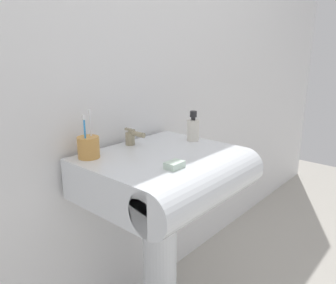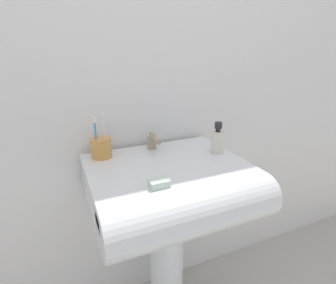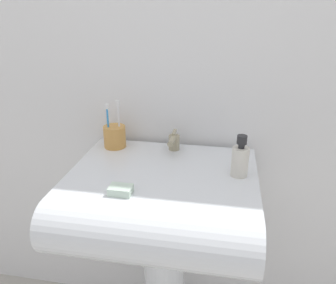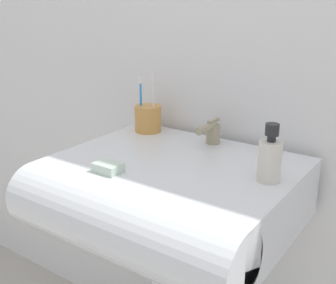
# 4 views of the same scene
# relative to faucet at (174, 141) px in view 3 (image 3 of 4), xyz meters

# --- Properties ---
(wall_back) EXTENTS (5.00, 0.05, 2.40)m
(wall_back) POSITION_rel_faucet_xyz_m (-0.01, 0.11, 0.28)
(wall_back) COLOR white
(wall_back) RESTS_ON ground
(sink_basin) EXTENTS (0.62, 0.55, 0.17)m
(sink_basin) POSITION_rel_faucet_xyz_m (-0.01, -0.23, -0.12)
(sink_basin) COLOR white
(sink_basin) RESTS_ON sink_pedestal
(faucet) EXTENTS (0.04, 0.12, 0.07)m
(faucet) POSITION_rel_faucet_xyz_m (0.00, 0.00, 0.00)
(faucet) COLOR tan
(faucet) RESTS_ON sink_basin
(toothbrush_cup) EXTENTS (0.09, 0.09, 0.19)m
(toothbrush_cup) POSITION_rel_faucet_xyz_m (-0.23, -0.00, 0.01)
(toothbrush_cup) COLOR #D19347
(toothbrush_cup) RESTS_ON sink_basin
(soap_bottle) EXTENTS (0.06, 0.06, 0.14)m
(soap_bottle) POSITION_rel_faucet_xyz_m (0.24, -0.16, 0.02)
(soap_bottle) COLOR silver
(soap_bottle) RESTS_ON sink_basin
(bar_soap) EXTENTS (0.07, 0.05, 0.02)m
(bar_soap) POSITION_rel_faucet_xyz_m (-0.10, -0.33, -0.03)
(bar_soap) COLOR silver
(bar_soap) RESTS_ON sink_basin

